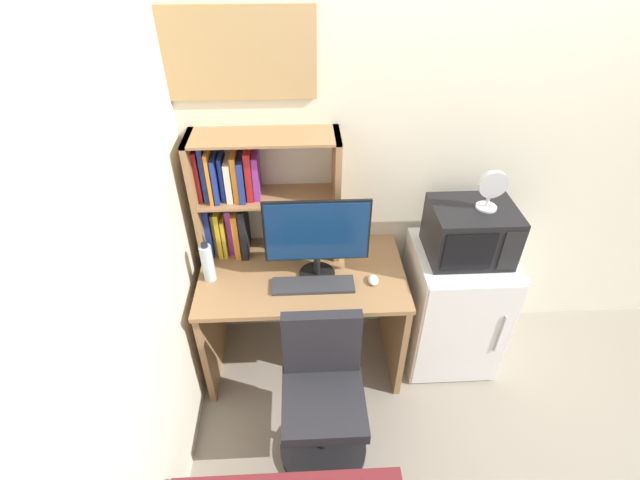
{
  "coord_description": "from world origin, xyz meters",
  "views": [
    {
      "loc": [
        -0.96,
        -2.28,
        2.47
      ],
      "look_at": [
        -0.87,
        -0.37,
        1.02
      ],
      "focal_mm": 25.56,
      "sensor_mm": 36.0,
      "label": 1
    }
  ],
  "objects_px": {
    "keyboard": "(313,285)",
    "computer_mouse": "(373,280)",
    "wall_corkboard": "(234,54)",
    "monitor": "(317,235)",
    "water_bottle": "(208,263)",
    "desk_fan": "(492,189)",
    "microwave": "(470,232)",
    "hutch_bookshelf": "(245,195)",
    "desk_chair": "(323,400)",
    "mini_fridge": "(452,306)"
  },
  "relations": [
    {
      "from": "monitor",
      "to": "water_bottle",
      "type": "xyz_separation_m",
      "value": [
        -0.59,
        -0.0,
        -0.16
      ]
    },
    {
      "from": "monitor",
      "to": "mini_fridge",
      "type": "relative_size",
      "value": 0.67
    },
    {
      "from": "mini_fridge",
      "to": "microwave",
      "type": "xyz_separation_m",
      "value": [
        0.0,
        0.0,
        0.57
      ]
    },
    {
      "from": "mini_fridge",
      "to": "desk_fan",
      "type": "bearing_deg",
      "value": -2.5
    },
    {
      "from": "monitor",
      "to": "microwave",
      "type": "relative_size",
      "value": 1.25
    },
    {
      "from": "desk_fan",
      "to": "microwave",
      "type": "bearing_deg",
      "value": 174.35
    },
    {
      "from": "water_bottle",
      "to": "mini_fridge",
      "type": "relative_size",
      "value": 0.29
    },
    {
      "from": "keyboard",
      "to": "mini_fridge",
      "type": "height_order",
      "value": "mini_fridge"
    },
    {
      "from": "monitor",
      "to": "wall_corkboard",
      "type": "distance_m",
      "value": 0.97
    },
    {
      "from": "water_bottle",
      "to": "desk_chair",
      "type": "distance_m",
      "value": 0.95
    },
    {
      "from": "microwave",
      "to": "desk_chair",
      "type": "height_order",
      "value": "microwave"
    },
    {
      "from": "water_bottle",
      "to": "wall_corkboard",
      "type": "height_order",
      "value": "wall_corkboard"
    },
    {
      "from": "computer_mouse",
      "to": "water_bottle",
      "type": "bearing_deg",
      "value": 175.42
    },
    {
      "from": "monitor",
      "to": "keyboard",
      "type": "relative_size",
      "value": 1.26
    },
    {
      "from": "keyboard",
      "to": "wall_corkboard",
      "type": "bearing_deg",
      "value": 128.24
    },
    {
      "from": "keyboard",
      "to": "computer_mouse",
      "type": "relative_size",
      "value": 5.04
    },
    {
      "from": "keyboard",
      "to": "desk_chair",
      "type": "xyz_separation_m",
      "value": [
        0.03,
        -0.45,
        -0.39
      ]
    },
    {
      "from": "keyboard",
      "to": "wall_corkboard",
      "type": "height_order",
      "value": "wall_corkboard"
    },
    {
      "from": "keyboard",
      "to": "wall_corkboard",
      "type": "xyz_separation_m",
      "value": [
        -0.35,
        0.45,
        1.09
      ]
    },
    {
      "from": "microwave",
      "to": "wall_corkboard",
      "type": "xyz_separation_m",
      "value": [
        -1.23,
        0.29,
        0.88
      ]
    },
    {
      "from": "water_bottle",
      "to": "mini_fridge",
      "type": "xyz_separation_m",
      "value": [
        1.44,
        0.06,
        -0.46
      ]
    },
    {
      "from": "keyboard",
      "to": "mini_fridge",
      "type": "bearing_deg",
      "value": 9.92
    },
    {
      "from": "keyboard",
      "to": "wall_corkboard",
      "type": "distance_m",
      "value": 1.23
    },
    {
      "from": "wall_corkboard",
      "to": "monitor",
      "type": "bearing_deg",
      "value": -43.01
    },
    {
      "from": "desk_chair",
      "to": "hutch_bookshelf",
      "type": "bearing_deg",
      "value": 116.25
    },
    {
      "from": "computer_mouse",
      "to": "desk_chair",
      "type": "height_order",
      "value": "desk_chair"
    },
    {
      "from": "keyboard",
      "to": "wall_corkboard",
      "type": "relative_size",
      "value": 0.57
    },
    {
      "from": "hutch_bookshelf",
      "to": "keyboard",
      "type": "distance_m",
      "value": 0.62
    },
    {
      "from": "hutch_bookshelf",
      "to": "desk_fan",
      "type": "xyz_separation_m",
      "value": [
        1.29,
        -0.19,
        0.12
      ]
    },
    {
      "from": "monitor",
      "to": "mini_fridge",
      "type": "height_order",
      "value": "monitor"
    },
    {
      "from": "desk_chair",
      "to": "wall_corkboard",
      "type": "bearing_deg",
      "value": 112.95
    },
    {
      "from": "wall_corkboard",
      "to": "water_bottle",
      "type": "bearing_deg",
      "value": -121.7
    },
    {
      "from": "hutch_bookshelf",
      "to": "wall_corkboard",
      "type": "height_order",
      "value": "wall_corkboard"
    },
    {
      "from": "mini_fridge",
      "to": "hutch_bookshelf",
      "type": "bearing_deg",
      "value": 171.21
    },
    {
      "from": "monitor",
      "to": "mini_fridge",
      "type": "xyz_separation_m",
      "value": [
        0.85,
        0.06,
        -0.62
      ]
    },
    {
      "from": "microwave",
      "to": "monitor",
      "type": "bearing_deg",
      "value": -175.88
    },
    {
      "from": "monitor",
      "to": "computer_mouse",
      "type": "xyz_separation_m",
      "value": [
        0.31,
        -0.07,
        -0.26
      ]
    },
    {
      "from": "water_bottle",
      "to": "wall_corkboard",
      "type": "bearing_deg",
      "value": 58.3
    },
    {
      "from": "hutch_bookshelf",
      "to": "keyboard",
      "type": "xyz_separation_m",
      "value": [
        0.36,
        -0.34,
        -0.37
      ]
    },
    {
      "from": "hutch_bookshelf",
      "to": "desk_chair",
      "type": "distance_m",
      "value": 1.17
    },
    {
      "from": "water_bottle",
      "to": "monitor",
      "type": "bearing_deg",
      "value": 0.14
    },
    {
      "from": "mini_fridge",
      "to": "microwave",
      "type": "height_order",
      "value": "microwave"
    },
    {
      "from": "hutch_bookshelf",
      "to": "wall_corkboard",
      "type": "bearing_deg",
      "value": 83.07
    },
    {
      "from": "computer_mouse",
      "to": "water_bottle",
      "type": "height_order",
      "value": "water_bottle"
    },
    {
      "from": "wall_corkboard",
      "to": "desk_chair",
      "type": "bearing_deg",
      "value": -67.05
    },
    {
      "from": "wall_corkboard",
      "to": "computer_mouse",
      "type": "bearing_deg",
      "value": -31.92
    },
    {
      "from": "keyboard",
      "to": "desk_chair",
      "type": "bearing_deg",
      "value": -86.32
    },
    {
      "from": "water_bottle",
      "to": "microwave",
      "type": "relative_size",
      "value": 0.55
    },
    {
      "from": "mini_fridge",
      "to": "keyboard",
      "type": "bearing_deg",
      "value": -170.08
    },
    {
      "from": "mini_fridge",
      "to": "desk_fan",
      "type": "xyz_separation_m",
      "value": [
        0.05,
        -0.0,
        0.85
      ]
    }
  ]
}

